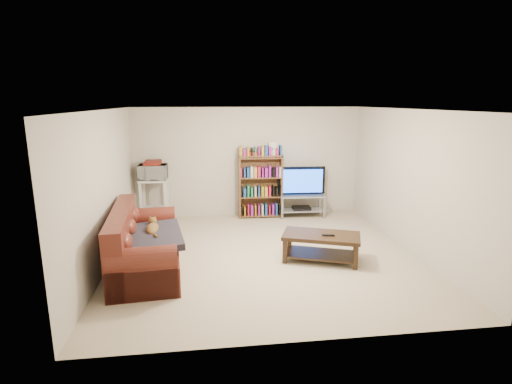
{
  "coord_description": "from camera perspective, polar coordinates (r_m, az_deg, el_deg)",
  "views": [
    {
      "loc": [
        -0.95,
        -6.23,
        2.54
      ],
      "look_at": [
        -0.1,
        0.4,
        1.0
      ],
      "focal_mm": 28.0,
      "sensor_mm": 36.0,
      "label": 1
    }
  ],
  "objects": [
    {
      "name": "wall_front",
      "position": [
        4.08,
        6.65,
        -6.3
      ],
      "size": [
        5.0,
        0.0,
        5.0
      ],
      "primitive_type": "plane",
      "rotation": [
        -1.57,
        0.0,
        0.0
      ],
      "color": "beige",
      "rests_on": "ground"
    },
    {
      "name": "shelf_clutter",
      "position": [
        8.66,
        1.29,
        5.99
      ],
      "size": [
        0.71,
        0.22,
        0.28
      ],
      "rotation": [
        0.0,
        0.0,
        -0.03
      ],
      "color": "silver",
      "rests_on": "bookshelf"
    },
    {
      "name": "remote",
      "position": [
        6.46,
        10.28,
        -6.09
      ],
      "size": [
        0.21,
        0.1,
        0.02
      ],
      "primitive_type": "cube",
      "rotation": [
        0.0,
        0.0,
        -0.21
      ],
      "color": "black",
      "rests_on": "coffee_table"
    },
    {
      "name": "ceiling",
      "position": [
        6.31,
        1.39,
        11.69
      ],
      "size": [
        5.0,
        5.0,
        0.0
      ],
      "primitive_type": "plane",
      "rotation": [
        3.14,
        0.0,
        0.0
      ],
      "color": "white",
      "rests_on": "ground"
    },
    {
      "name": "bookshelf",
      "position": [
        8.76,
        0.63,
        0.94
      ],
      "size": [
        0.97,
        0.33,
        1.39
      ],
      "rotation": [
        0.0,
        0.0,
        -0.03
      ],
      "color": "brown",
      "rests_on": "floor"
    },
    {
      "name": "television",
      "position": [
        8.84,
        6.6,
        1.54
      ],
      "size": [
        1.07,
        0.18,
        0.61
      ],
      "primitive_type": "imported",
      "rotation": [
        0.0,
        0.0,
        3.1
      ],
      "color": "black",
      "rests_on": "tv_stand"
    },
    {
      "name": "wall_right",
      "position": [
        7.25,
        21.27,
        1.43
      ],
      "size": [
        0.0,
        5.0,
        5.0
      ],
      "primitive_type": "plane",
      "rotation": [
        1.57,
        0.0,
        -1.57
      ],
      "color": "beige",
      "rests_on": "ground"
    },
    {
      "name": "coffee_table",
      "position": [
        6.57,
        9.29,
        -7.07
      ],
      "size": [
        1.35,
        1.0,
        0.44
      ],
      "rotation": [
        0.0,
        0.0,
        -0.36
      ],
      "color": "black",
      "rests_on": "floor"
    },
    {
      "name": "cat",
      "position": [
        6.36,
        -14.59,
        -5.12
      ],
      "size": [
        0.29,
        0.62,
        0.18
      ],
      "primitive_type": null,
      "rotation": [
        0.0,
        0.0,
        0.09
      ],
      "color": "brown",
      "rests_on": "sofa"
    },
    {
      "name": "wall_back",
      "position": [
        8.89,
        -1.09,
        4.29
      ],
      "size": [
        5.0,
        0.0,
        5.0
      ],
      "primitive_type": "plane",
      "rotation": [
        1.57,
        0.0,
        0.0
      ],
      "color": "beige",
      "rests_on": "ground"
    },
    {
      "name": "microwave",
      "position": [
        8.59,
        -14.5,
        2.78
      ],
      "size": [
        0.59,
        0.42,
        0.32
      ],
      "primitive_type": "imported",
      "rotation": [
        0.0,
        0.0,
        -0.06
      ],
      "color": "silver",
      "rests_on": "microwave_stand"
    },
    {
      "name": "blanket",
      "position": [
        6.19,
        -14.63,
        -6.21
      ],
      "size": [
        1.03,
        1.23,
        0.19
      ],
      "primitive_type": "cube",
      "rotation": [
        0.05,
        -0.04,
        0.17
      ],
      "color": "#292630",
      "rests_on": "sofa"
    },
    {
      "name": "dvd_player",
      "position": [
        8.98,
        6.5,
        -2.29
      ],
      "size": [
        0.41,
        0.29,
        0.06
      ],
      "primitive_type": "cube",
      "rotation": [
        0.0,
        0.0,
        -0.04
      ],
      "color": "black",
      "rests_on": "tv_stand"
    },
    {
      "name": "tv_stand",
      "position": [
        8.94,
        6.52,
        -1.39
      ],
      "size": [
        1.01,
        0.49,
        0.5
      ],
      "rotation": [
        0.0,
        0.0,
        -0.04
      ],
      "color": "#999EA3",
      "rests_on": "floor"
    },
    {
      "name": "floor",
      "position": [
        6.8,
        1.28,
        -8.98
      ],
      "size": [
        5.0,
        5.0,
        0.0
      ],
      "primitive_type": "plane",
      "color": "beige",
      "rests_on": "ground"
    },
    {
      "name": "wall_left",
      "position": [
        6.56,
        -20.8,
        0.32
      ],
      "size": [
        0.0,
        5.0,
        5.0
      ],
      "primitive_type": "plane",
      "rotation": [
        1.57,
        0.0,
        1.57
      ],
      "color": "beige",
      "rests_on": "ground"
    },
    {
      "name": "game_boxes",
      "position": [
        8.56,
        -14.57,
        3.98
      ],
      "size": [
        0.35,
        0.31,
        0.05
      ],
      "primitive_type": "cube",
      "rotation": [
        0.0,
        0.0,
        -0.06
      ],
      "color": "maroon",
      "rests_on": "microwave"
    },
    {
      "name": "microwave_stand",
      "position": [
        8.68,
        -14.32,
        -0.41
      ],
      "size": [
        0.6,
        0.45,
        0.93
      ],
      "rotation": [
        0.0,
        0.0,
        -0.06
      ],
      "color": "silver",
      "rests_on": "floor"
    },
    {
      "name": "sofa",
      "position": [
        6.42,
        -16.15,
        -7.72
      ],
      "size": [
        1.14,
        2.28,
        0.94
      ],
      "rotation": [
        0.0,
        0.0,
        0.09
      ],
      "color": "#592017",
      "rests_on": "floor"
    }
  ]
}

